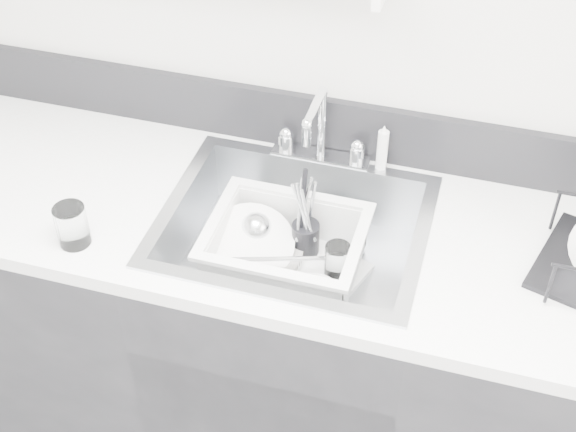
% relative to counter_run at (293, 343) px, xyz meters
% --- Properties ---
extents(room_shell, '(3.50, 3.00, 2.60)m').
position_rel_counter_run_xyz_m(room_shell, '(0.00, -0.80, 1.22)').
color(room_shell, silver).
rests_on(room_shell, ground).
extents(counter_run, '(3.20, 0.62, 0.92)m').
position_rel_counter_run_xyz_m(counter_run, '(0.00, 0.00, 0.00)').
color(counter_run, black).
rests_on(counter_run, ground).
extents(backsplash, '(3.20, 0.02, 0.16)m').
position_rel_counter_run_xyz_m(backsplash, '(0.00, 0.30, 0.54)').
color(backsplash, black).
rests_on(backsplash, counter_run).
extents(sink, '(0.64, 0.52, 0.20)m').
position_rel_counter_run_xyz_m(sink, '(0.00, 0.00, 0.37)').
color(sink, silver).
rests_on(sink, counter_run).
extents(faucet, '(0.26, 0.18, 0.23)m').
position_rel_counter_run_xyz_m(faucet, '(0.00, 0.25, 0.52)').
color(faucet, silver).
rests_on(faucet, counter_run).
extents(side_sprayer, '(0.03, 0.03, 0.14)m').
position_rel_counter_run_xyz_m(side_sprayer, '(0.16, 0.25, 0.53)').
color(side_sprayer, silver).
rests_on(side_sprayer, counter_run).
extents(wash_tub, '(0.46, 0.42, 0.15)m').
position_rel_counter_run_xyz_m(wash_tub, '(-0.02, -0.01, 0.37)').
color(wash_tub, silver).
rests_on(wash_tub, sink).
extents(plate_stack, '(0.27, 0.26, 0.10)m').
position_rel_counter_run_xyz_m(plate_stack, '(-0.10, -0.00, 0.34)').
color(plate_stack, white).
rests_on(plate_stack, wash_tub).
extents(utensil_cup, '(0.07, 0.07, 0.24)m').
position_rel_counter_run_xyz_m(utensil_cup, '(0.01, 0.06, 0.36)').
color(utensil_cup, black).
rests_on(utensil_cup, wash_tub).
extents(ladle, '(0.25, 0.33, 0.09)m').
position_rel_counter_run_xyz_m(ladle, '(-0.07, -0.03, 0.35)').
color(ladle, silver).
rests_on(ladle, wash_tub).
extents(tumbler_in_tub, '(0.08, 0.08, 0.09)m').
position_rel_counter_run_xyz_m(tumbler_in_tub, '(0.11, 0.01, 0.35)').
color(tumbler_in_tub, white).
rests_on(tumbler_in_tub, wash_tub).
extents(tumbler_counter, '(0.08, 0.08, 0.10)m').
position_rel_counter_run_xyz_m(tumbler_counter, '(-0.47, -0.21, 0.51)').
color(tumbler_counter, white).
rests_on(tumbler_counter, counter_run).
extents(bowl_small, '(0.11, 0.11, 0.03)m').
position_rel_counter_run_xyz_m(bowl_small, '(0.08, -0.09, 0.32)').
color(bowl_small, white).
rests_on(bowl_small, wash_tub).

